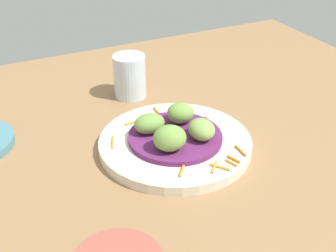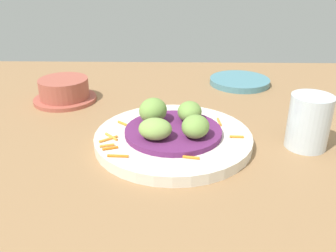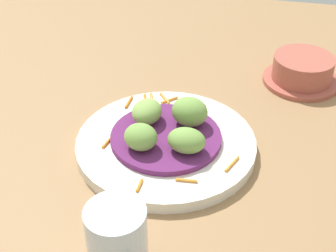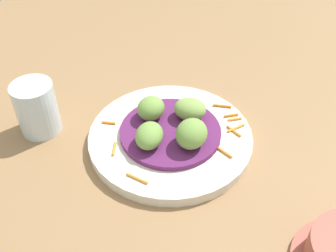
# 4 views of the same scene
# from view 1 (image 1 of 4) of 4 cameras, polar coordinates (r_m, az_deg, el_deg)

# --- Properties ---
(table_surface) EXTENTS (1.10, 1.10, 0.02)m
(table_surface) POSITION_cam_1_polar(r_m,az_deg,el_deg) (0.75, 5.52, -4.67)
(table_surface) COLOR #936D47
(table_surface) RESTS_ON ground
(main_plate) EXTENTS (0.26, 0.26, 0.02)m
(main_plate) POSITION_cam_1_polar(r_m,az_deg,el_deg) (0.76, 0.92, -2.27)
(main_plate) COLOR silver
(main_plate) RESTS_ON table_surface
(cabbage_bed) EXTENTS (0.16, 0.16, 0.01)m
(cabbage_bed) POSITION_cam_1_polar(r_m,az_deg,el_deg) (0.75, 0.93, -1.42)
(cabbage_bed) COLOR #60235B
(cabbage_bed) RESTS_ON main_plate
(carrot_garnish) EXTENTS (0.23, 0.19, 0.00)m
(carrot_garnish) POSITION_cam_1_polar(r_m,az_deg,el_deg) (0.73, 2.79, -2.74)
(carrot_garnish) COLOR orange
(carrot_garnish) RESTS_ON main_plate
(guac_scoop_left) EXTENTS (0.06, 0.06, 0.04)m
(guac_scoop_left) POSITION_cam_1_polar(r_m,az_deg,el_deg) (0.77, 1.59, 1.68)
(guac_scoop_left) COLOR #759E47
(guac_scoop_left) RESTS_ON cabbage_bed
(guac_scoop_center) EXTENTS (0.05, 0.06, 0.03)m
(guac_scoop_center) POSITION_cam_1_polar(r_m,az_deg,el_deg) (0.75, -2.38, 0.33)
(guac_scoop_center) COLOR #759E47
(guac_scoop_center) RESTS_ON cabbage_bed
(guac_scoop_right) EXTENTS (0.06, 0.06, 0.04)m
(guac_scoop_right) POSITION_cam_1_polar(r_m,az_deg,el_deg) (0.70, 0.22, -1.57)
(guac_scoop_right) COLOR #759E47
(guac_scoop_right) RESTS_ON cabbage_bed
(guac_scoop_back) EXTENTS (0.06, 0.05, 0.03)m
(guac_scoop_back) POSITION_cam_1_polar(r_m,az_deg,el_deg) (0.73, 4.33, -0.44)
(guac_scoop_back) COLOR #84A851
(guac_scoop_back) RESTS_ON cabbage_bed
(water_glass) EXTENTS (0.07, 0.07, 0.09)m
(water_glass) POSITION_cam_1_polar(r_m,az_deg,el_deg) (0.91, -4.95, 6.40)
(water_glass) COLOR silver
(water_glass) RESTS_ON table_surface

